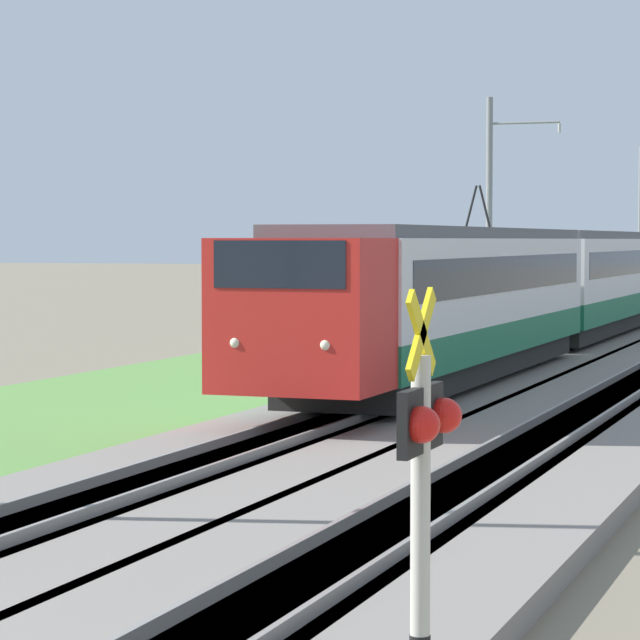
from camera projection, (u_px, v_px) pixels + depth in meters
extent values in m
cube|color=gray|center=(612.00, 331.00, 57.86)|extent=(240.00, 4.40, 0.30)
cube|color=#4C4238|center=(612.00, 331.00, 57.86)|extent=(240.00, 1.57, 0.30)
cube|color=gray|center=(598.00, 325.00, 58.03)|extent=(240.00, 0.07, 0.15)
cube|color=gray|center=(626.00, 326.00, 57.67)|extent=(240.00, 0.07, 0.15)
cube|color=#5B8E42|center=(474.00, 331.00, 59.72)|extent=(240.00, 9.89, 0.12)
cube|color=red|center=(302.00, 315.00, 26.44)|extent=(2.16, 2.86, 2.69)
cube|color=black|center=(295.00, 264.00, 26.08)|extent=(1.56, 2.38, 0.81)
sphere|color=#F2EAC6|center=(236.00, 343.00, 25.77)|extent=(0.20, 0.20, 0.20)
sphere|color=#F2EAC6|center=(326.00, 345.00, 25.21)|extent=(0.20, 0.20, 0.20)
cube|color=#196B47|center=(450.00, 336.00, 35.72)|extent=(17.53, 2.98, 0.75)
cube|color=silver|center=(450.00, 280.00, 35.65)|extent=(17.53, 2.98, 1.93)
cube|color=black|center=(450.00, 273.00, 35.64)|extent=(16.12, 3.00, 0.81)
cube|color=#515156|center=(450.00, 233.00, 35.59)|extent=(17.53, 2.74, 0.25)
cube|color=black|center=(450.00, 364.00, 35.75)|extent=(16.65, 2.53, 0.55)
cylinder|color=black|center=(329.00, 383.00, 29.40)|extent=(0.86, 0.12, 0.86)
cylinder|color=black|center=(381.00, 384.00, 29.03)|extent=(0.86, 0.12, 0.86)
cube|color=#196B47|center=(592.00, 304.00, 53.73)|extent=(19.69, 2.98, 0.75)
cube|color=silver|center=(592.00, 266.00, 53.66)|extent=(19.69, 2.98, 1.93)
cube|color=black|center=(593.00, 262.00, 53.65)|extent=(18.11, 3.00, 0.81)
cube|color=#515156|center=(593.00, 235.00, 53.60)|extent=(19.69, 2.74, 0.25)
cube|color=black|center=(592.00, 322.00, 53.76)|extent=(18.71, 2.53, 0.55)
cylinder|color=black|center=(471.00, 207.00, 38.08)|extent=(0.06, 0.33, 1.08)
cylinder|color=black|center=(485.00, 207.00, 37.96)|extent=(0.06, 0.33, 1.08)
cube|color=black|center=(355.00, 429.00, 29.26)|extent=(0.10, 0.10, 0.00)
cylinder|color=beige|center=(420.00, 630.00, 8.31)|extent=(0.11, 0.11, 3.03)
cube|color=black|center=(421.00, 419.00, 8.25)|extent=(0.70, 0.06, 0.36)
sphere|color=red|center=(444.00, 415.00, 8.43)|extent=(0.20, 0.20, 0.20)
sphere|color=red|center=(422.00, 425.00, 8.01)|extent=(0.20, 0.20, 0.20)
cube|color=yellow|center=(421.00, 333.00, 8.22)|extent=(0.49, 0.03, 0.49)
cube|color=yellow|center=(421.00, 333.00, 8.22)|extent=(0.49, 0.03, 0.49)
cylinder|color=slate|center=(489.00, 222.00, 51.77)|extent=(0.22, 0.22, 8.51)
cylinder|color=slate|center=(524.00, 123.00, 51.18)|extent=(0.08, 2.40, 0.08)
cylinder|color=#B2ADA8|center=(559.00, 128.00, 50.77)|extent=(0.10, 0.10, 0.30)
cylinder|color=slate|center=(640.00, 226.00, 85.12)|extent=(0.22, 0.22, 8.86)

